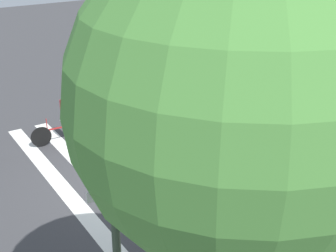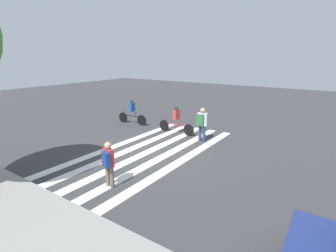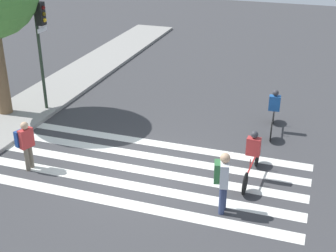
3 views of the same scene
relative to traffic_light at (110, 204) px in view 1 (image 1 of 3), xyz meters
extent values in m
plane|color=#38383A|center=(-3.15, -5.36, -3.19)|extent=(60.00, 60.00, 0.00)
cube|color=silver|center=(-5.01, -5.36, -3.19)|extent=(0.45, 10.00, 0.01)
cube|color=silver|center=(-4.08, -5.36, -3.19)|extent=(0.45, 10.00, 0.01)
cube|color=silver|center=(-3.15, -5.36, -3.19)|extent=(0.45, 10.00, 0.01)
cube|color=silver|center=(-2.22, -5.36, -3.19)|extent=(0.45, 10.00, 0.01)
cube|color=silver|center=(-1.29, -5.36, -3.19)|extent=(0.45, 10.00, 0.01)
cube|color=black|center=(0.00, -0.08, 0.75)|extent=(0.32, 0.26, 0.84)
cube|color=silver|center=(0.00, -0.08, 0.15)|extent=(0.60, 0.02, 0.16)
sphere|color=#590F0F|center=(0.00, -0.24, 0.98)|extent=(0.15, 0.15, 0.15)
sphere|color=#59470F|center=(0.00, -0.24, 0.75)|extent=(0.15, 0.15, 0.15)
sphere|color=gold|center=(0.00, -0.24, 0.51)|extent=(0.15, 0.15, 0.15)
sphere|color=#478438|center=(-0.90, 1.41, 1.78)|extent=(3.70, 3.70, 3.70)
cylinder|color=#6B6051|center=(-4.29, -1.87, -2.81)|extent=(0.14, 0.14, 0.77)
cylinder|color=#6B6051|center=(-4.08, -1.87, -2.81)|extent=(0.14, 0.14, 0.77)
cube|color=#B73333|center=(-4.18, -1.87, -2.12)|extent=(0.49, 0.33, 0.61)
sphere|color=tan|center=(-4.18, -1.87, -1.69)|extent=(0.24, 0.24, 0.24)
cube|color=navy|center=(-4.24, -1.70, -2.12)|extent=(0.37, 0.26, 0.51)
cylinder|color=navy|center=(-4.59, -8.13, -2.77)|extent=(0.16, 0.16, 0.85)
cylinder|color=navy|center=(-4.37, -8.13, -2.77)|extent=(0.16, 0.16, 0.85)
cube|color=silver|center=(-4.48, -8.13, -2.01)|extent=(0.53, 0.33, 0.67)
sphere|color=tan|center=(-4.48, -8.13, -1.54)|extent=(0.27, 0.27, 0.27)
cube|color=#2D6638|center=(-4.44, -7.93, -2.01)|extent=(0.40, 0.25, 0.57)
cylinder|color=black|center=(-1.69, -8.63, -2.86)|extent=(0.67, 0.07, 0.67)
cylinder|color=black|center=(-3.44, -8.55, -2.86)|extent=(0.67, 0.07, 0.67)
cube|color=maroon|center=(-2.56, -8.59, -2.68)|extent=(1.49, 0.11, 0.04)
cylinder|color=maroon|center=(-2.87, -8.57, -2.52)|extent=(0.03, 0.03, 0.32)
cylinder|color=maroon|center=(-1.90, -8.62, -2.48)|extent=(0.03, 0.03, 0.40)
cube|color=#B73333|center=(-2.56, -8.59, -2.08)|extent=(0.26, 0.41, 0.55)
sphere|color=#333338|center=(-2.56, -8.59, -1.69)|extent=(0.22, 0.22, 0.22)
camera|label=1|loc=(2.24, 4.89, 3.51)|focal=50.00mm
camera|label=2|loc=(-10.48, 3.77, 1.20)|focal=28.00mm
camera|label=3|loc=(-14.93, -10.10, 4.33)|focal=50.00mm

